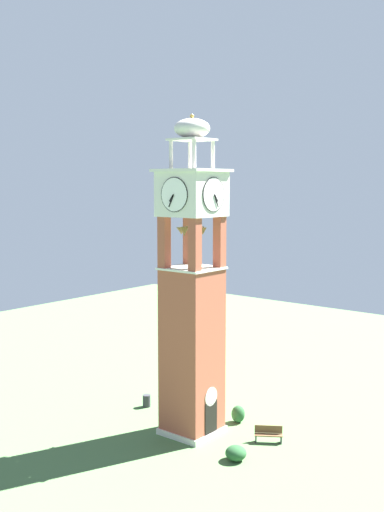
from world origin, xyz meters
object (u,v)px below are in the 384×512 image
Objects in this scene: clock_tower at (192,304)px; trash_bin at (147,401)px; park_bench at (268,434)px; lamp_post at (222,366)px.

trash_bin is (1.51, 5.16, -7.42)m from clock_tower.
lamp_post is at bearing 60.95° from park_bench.
park_bench is at bearing -88.68° from trash_bin.
lamp_post is at bearing -48.44° from trash_bin.
park_bench is 9.46m from trash_bin.
clock_tower is 7.18m from lamp_post.
trash_bin is (-0.22, 9.45, -0.08)m from park_bench.
lamp_post is (4.87, 1.37, -5.10)m from clock_tower.
lamp_post is (3.14, 5.66, 2.25)m from park_bench.
lamp_post is 5.58m from trash_bin.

